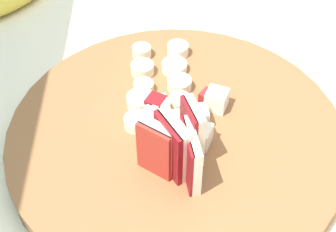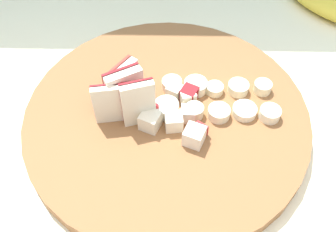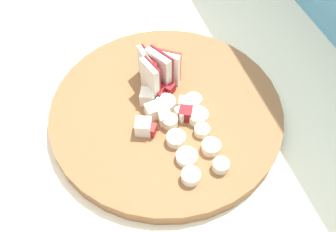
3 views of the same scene
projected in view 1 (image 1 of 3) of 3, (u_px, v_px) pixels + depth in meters
cutting_board at (176, 137)px, 0.54m from camera, size 0.35×0.35×0.02m
apple_wedge_fan at (177, 146)px, 0.48m from camera, size 0.07×0.06×0.06m
apple_dice_pile at (186, 117)px, 0.53m from camera, size 0.09×0.10×0.02m
banana_slice_rows at (160, 87)px, 0.57m from camera, size 0.15×0.07×0.02m
banana_peel at (0, 0)px, 0.71m from camera, size 0.15×0.15×0.03m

